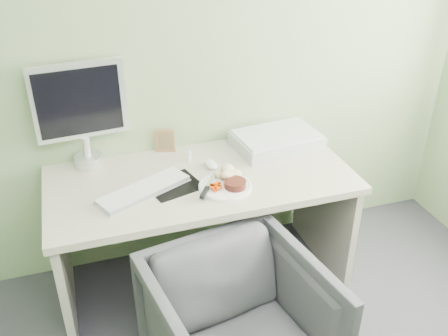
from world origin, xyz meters
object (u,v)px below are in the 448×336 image
object	(u,v)px
desk_chair	(240,331)
desk	(202,205)
monitor	(81,110)
plate	(225,186)
scanner	(277,141)

from	to	relation	value
desk_chair	desk	bearing A→B (deg)	77.61
monitor	desk	bearing A→B (deg)	-34.97
desk	plate	bearing A→B (deg)	-58.52
scanner	monitor	world-z (taller)	monitor
desk	monitor	world-z (taller)	monitor
desk	plate	size ratio (longest dim) A/B	5.90
scanner	monitor	size ratio (longest dim) A/B	0.84
desk	desk_chair	world-z (taller)	desk
plate	desk_chair	distance (m)	0.71
desk_chair	plate	bearing A→B (deg)	68.32
desk	monitor	bearing A→B (deg)	150.16
desk	desk_chair	distance (m)	0.75
scanner	desk_chair	distance (m)	1.15
monitor	desk_chair	size ratio (longest dim) A/B	0.77
monitor	scanner	bearing A→B (deg)	-11.44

